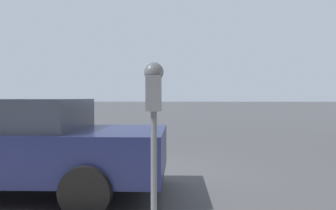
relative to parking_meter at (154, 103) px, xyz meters
name	(u,v)px	position (x,y,z in m)	size (l,w,h in m)	color
ground_plane	(130,179)	(2.69, 0.64, -1.42)	(220.00, 220.00, 0.00)	#424244
parking_meter	(154,103)	(0.00, 0.00, 0.00)	(0.21, 0.19, 1.65)	#4C5156
car_navy	(1,143)	(1.72, 2.44, -0.64)	(2.06, 4.83, 1.44)	#14193D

